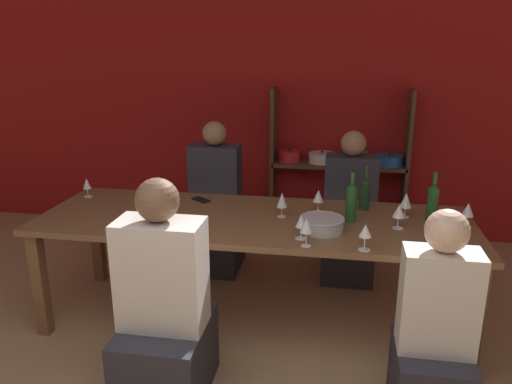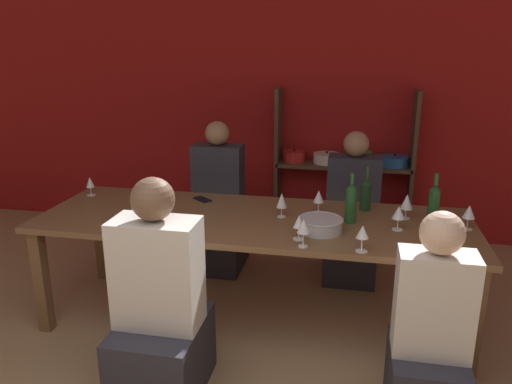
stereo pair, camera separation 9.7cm
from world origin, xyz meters
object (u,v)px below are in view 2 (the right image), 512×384
Objects in this scene: dining_table at (253,228)px; wine_glass_empty_b at (282,201)px; wine_glass_white_a at (399,213)px; mixing_bowl at (320,224)px; wine_glass_empty_c at (407,202)px; wine_bottle_green at (366,194)px; wine_glass_red_c at (304,227)px; person_far_b at (351,226)px; person_near_a at (429,348)px; wine_bottle_dark at (351,203)px; cell_phone at (202,199)px; wine_bottle_amber at (434,203)px; wine_glass_empty_a at (90,183)px; person_near_b at (160,319)px; shelf_unit at (340,187)px; wine_glass_red_b at (299,222)px; person_far_a at (219,216)px; wine_glass_white_c at (469,213)px; wine_glass_white_b at (362,233)px.

dining_table is 17.40× the size of wine_glass_empty_b.
dining_table is 0.95m from wine_glass_white_a.
mixing_bowl is 0.65m from wine_glass_empty_c.
mixing_bowl is at bearing -147.18° from wine_glass_empty_c.
mixing_bowl is 0.88× the size of wine_bottle_green.
person_far_b is (0.27, 1.26, -0.44)m from wine_glass_red_c.
person_far_b reaches higher than wine_bottle_green.
dining_table is 1.09m from person_far_b.
person_near_a is (1.06, -0.79, -0.27)m from dining_table.
cell_phone is (-1.09, 0.28, -0.13)m from wine_bottle_dark.
person_far_b is (1.10, 0.53, -0.33)m from cell_phone.
wine_glass_empty_b is 1.01m from person_far_b.
wine_bottle_green is 0.29m from wine_bottle_dark.
wine_glass_empty_b is (-0.98, -0.10, -0.02)m from wine_bottle_amber.
cell_phone is at bearing 145.63° from dining_table.
person_near_b reaches higher than wine_glass_empty_a.
wine_glass_empty_c is at bearing 10.50° from dining_table.
mixing_bowl is 0.95m from person_near_a.
shelf_unit is 2.63m from person_near_b.
wine_bottle_green is at bearing 119.60° from wine_glass_white_a.
wine_glass_red_b is at bearing -129.83° from wine_bottle_dark.
wine_bottle_dark is 1.99× the size of wine_glass_empty_c.
person_far_b is at bearing 79.11° from mixing_bowl.
person_far_b reaches higher than wine_glass_empty_b.
wine_glass_empty_c is at bearing 37.14° from person_near_b.
wine_glass_red_c is 0.90m from person_near_a.
wine_bottle_amber is at bearing 33.07° from person_near_b.
person_far_a is at bearing 91.81° from cell_phone.
wine_bottle_green reaches higher than dining_table.
wine_glass_white_c reaches higher than wine_glass_white_a.
wine_glass_white_b is (0.71, -0.43, 0.19)m from dining_table.
dining_table is 0.96m from person_far_a.
wine_glass_empty_a is 0.12× the size of person_near_b.
wine_glass_white_a is at bearing 99.88° from person_near_a.
dining_table is at bearing -163.73° from wine_glass_empty_b.
wine_glass_empty_b is at bearing 137.51° from wine_glass_white_b.
wine_bottle_amber is at bearing -12.58° from wine_glass_empty_c.
person_far_b is at bearing 52.06° from dining_table.
wine_bottle_green is at bearing -0.03° from cell_phone.
wine_glass_red_b is (-0.39, -0.63, -0.01)m from wine_bottle_green.
shelf_unit is at bearing 84.76° from wine_glass_red_b.
wine_bottle_amber reaches higher than wine_glass_white_c.
wine_glass_red_b is 0.11m from wine_glass_red_c.
dining_table is at bearing -172.71° from wine_bottle_amber.
wine_glass_red_c is 0.87m from wine_glass_empty_c.
person_far_a is at bearing 119.90° from dining_table.
wine_glass_empty_b is (-0.28, 0.22, 0.07)m from mixing_bowl.
wine_bottle_dark is at bearing 117.33° from person_near_a.
wine_glass_white_a is (-0.23, -0.19, -0.02)m from wine_bottle_amber.
wine_glass_empty_a is 0.12× the size of person_far_b.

